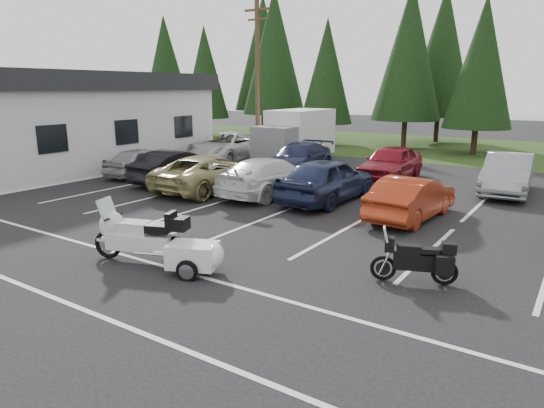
{
  "coord_description": "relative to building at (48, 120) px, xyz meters",
  "views": [
    {
      "loc": [
        6.41,
        -11.08,
        4.14
      ],
      "look_at": [
        -0.66,
        -0.5,
        1.07
      ],
      "focal_mm": 32.0,
      "sensor_mm": 36.0,
      "label": 1
    }
  ],
  "objects": [
    {
      "name": "conifer_2",
      "position": [
        2.0,
        18.8,
        4.5
      ],
      "size": [
        5.1,
        5.1,
        11.89
      ],
      "color": "#332316",
      "rests_on": "ground"
    },
    {
      "name": "conifer_1",
      "position": [
        -4.0,
        17.2,
        2.94
      ],
      "size": [
        3.96,
        3.96,
        9.22
      ],
      "color": "#332316",
      "rests_on": "ground"
    },
    {
      "name": "grass_strip",
      "position": [
        18.0,
        20.0,
        -2.45
      ],
      "size": [
        80.0,
        16.0,
        0.01
      ],
      "primitive_type": "cube",
      "color": "#1E3310",
      "rests_on": "ground"
    },
    {
      "name": "car_near_3",
      "position": [
        13.94,
        0.46,
        -1.71
      ],
      "size": [
        2.34,
        5.19,
        1.47
      ],
      "primitive_type": "imported",
      "rotation": [
        0.0,
        0.0,
        3.09
      ],
      "color": "silver",
      "rests_on": "ground"
    },
    {
      "name": "car_far_3",
      "position": [
        21.66,
        5.97,
        -1.66
      ],
      "size": [
        1.99,
        4.9,
        1.58
      ],
      "primitive_type": "imported",
      "rotation": [
        0.0,
        0.0,
        0.07
      ],
      "color": "gray",
      "rests_on": "ground"
    },
    {
      "name": "conifer_0",
      "position": [
        -10.0,
        18.5,
        3.78
      ],
      "size": [
        4.58,
        4.58,
        10.66
      ],
      "color": "#332316",
      "rests_on": "ground"
    },
    {
      "name": "adventure_motorcycle",
      "position": [
        21.48,
        -5.18,
        -1.83
      ],
      "size": [
        2.16,
        1.42,
        1.24
      ],
      "primitive_type": null,
      "rotation": [
        0.0,
        0.0,
        0.38
      ],
      "color": "black",
      "rests_on": "ground"
    },
    {
      "name": "car_far_2",
      "position": [
        16.75,
        6.12,
        -1.66
      ],
      "size": [
        1.88,
        4.65,
        1.58
      ],
      "primitive_type": "imported",
      "rotation": [
        0.0,
        0.0,
        -0.0
      ],
      "color": "maroon",
      "rests_on": "ground"
    },
    {
      "name": "touring_motorcycle",
      "position": [
        15.57,
        -7.54,
        -1.67
      ],
      "size": [
        2.96,
        1.75,
        1.57
      ],
      "primitive_type": null,
      "rotation": [
        0.0,
        0.0,
        0.34
      ],
      "color": "silver",
      "rests_on": "ground"
    },
    {
      "name": "conifer_5",
      "position": [
        18.0,
        17.6,
        3.18
      ],
      "size": [
        4.14,
        4.14,
        9.63
      ],
      "color": "#332316",
      "rests_on": "ground"
    },
    {
      "name": "conifer_3",
      "position": [
        7.5,
        17.4,
        2.82
      ],
      "size": [
        3.87,
        3.87,
        9.02
      ],
      "color": "#332316",
      "rests_on": "ground"
    },
    {
      "name": "building",
      "position": [
        0.0,
        0.0,
        0.0
      ],
      "size": [
        10.6,
        15.6,
        4.9
      ],
      "primitive_type": null,
      "color": "silver",
      "rests_on": "ground"
    },
    {
      "name": "utility_pole",
      "position": [
        8.0,
        8.0,
        2.25
      ],
      "size": [
        1.6,
        0.26,
        9.0
      ],
      "color": "#473321",
      "rests_on": "ground"
    },
    {
      "name": "car_far_1",
      "position": [
        12.23,
        5.54,
        -1.72
      ],
      "size": [
        2.44,
        5.16,
        1.45
      ],
      "primitive_type": "imported",
      "rotation": [
        0.0,
        0.0,
        0.08
      ],
      "color": "#171A3B",
      "rests_on": "ground"
    },
    {
      "name": "car_near_5",
      "position": [
        19.72,
        0.02,
        -1.75
      ],
      "size": [
        1.77,
        4.32,
        1.39
      ],
      "primitive_type": "imported",
      "rotation": [
        0.0,
        0.0,
        3.07
      ],
      "color": "#9B2D13",
      "rests_on": "ground"
    },
    {
      "name": "car_far_0",
      "position": [
        6.9,
        6.44,
        -1.61
      ],
      "size": [
        3.38,
        6.29,
        1.68
      ],
      "primitive_type": "imported",
      "rotation": [
        0.0,
        0.0,
        0.1
      ],
      "color": "beige",
      "rests_on": "ground"
    },
    {
      "name": "car_near_4",
      "position": [
        16.32,
        0.68,
        -1.62
      ],
      "size": [
        2.09,
        4.93,
        1.66
      ],
      "primitive_type": "imported",
      "rotation": [
        0.0,
        0.0,
        3.12
      ],
      "color": "#19213E",
      "rests_on": "ground"
    },
    {
      "name": "conifer_back_b",
      "position": [
        14.0,
        23.5,
        4.32
      ],
      "size": [
        4.97,
        4.97,
        11.58
      ],
      "color": "#332316",
      "rests_on": "ground"
    },
    {
      "name": "box_truck",
      "position": [
        10.0,
        8.5,
        -1.0
      ],
      "size": [
        2.4,
        5.6,
        2.9
      ],
      "primitive_type": null,
      "color": "silver",
      "rests_on": "ground"
    },
    {
      "name": "car_near_1",
      "position": [
        9.16,
        0.19,
        -1.71
      ],
      "size": [
        1.62,
        4.49,
        1.47
      ],
      "primitive_type": "imported",
      "rotation": [
        0.0,
        0.0,
        3.13
      ],
      "color": "black",
      "rests_on": "ground"
    },
    {
      "name": "conifer_4",
      "position": [
        13.0,
        18.9,
        4.08
      ],
      "size": [
        4.8,
        4.8,
        11.17
      ],
      "color": "#332316",
      "rests_on": "ground"
    },
    {
      "name": "cargo_trailer",
      "position": [
        17.16,
        -7.44,
        -2.08
      ],
      "size": [
        1.81,
        1.44,
        0.74
      ],
      "primitive_type": null,
      "rotation": [
        0.0,
        0.0,
        0.4
      ],
      "color": "white",
      "rests_on": "ground"
    },
    {
      "name": "car_near_0",
      "position": [
        6.47,
        0.62,
        -1.76
      ],
      "size": [
        2.0,
        4.2,
        1.38
      ],
      "primitive_type": "imported",
      "rotation": [
        0.0,
        0.0,
        3.23
      ],
      "color": "#A1A2A6",
      "rests_on": "ground"
    },
    {
      "name": "stall_markings",
      "position": [
        18.0,
        -2.0,
        -2.45
      ],
      "size": [
        32.0,
        16.0,
        0.01
      ],
      "primitive_type": "cube",
      "color": "silver",
      "rests_on": "ground"
    },
    {
      "name": "conifer_back_a",
      "position": [
        -2.0,
        23.0,
        4.74
      ],
      "size": [
        5.28,
        5.28,
        12.3
      ],
      "color": "#332316",
      "rests_on": "ground"
    },
    {
      "name": "ground",
      "position": [
        18.0,
        -4.0,
        -2.45
      ],
      "size": [
        120.0,
        120.0,
        0.0
      ],
      "primitive_type": "plane",
      "color": "black",
      "rests_on": "ground"
    },
    {
      "name": "car_near_2",
      "position": [
        11.37,
        -0.19,
        -1.71
      ],
      "size": [
        2.68,
        5.4,
        1.47
      ],
      "primitive_type": "imported",
      "rotation": [
        0.0,
        0.0,
        3.19
      ],
      "color": "#928955",
      "rests_on": "ground"
    }
  ]
}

